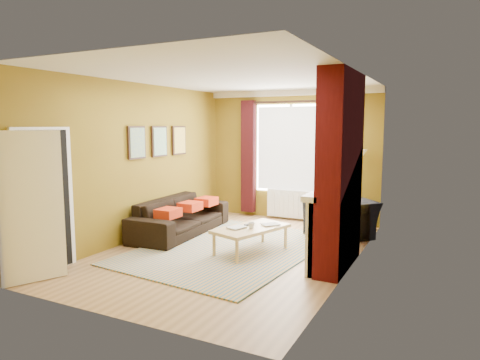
# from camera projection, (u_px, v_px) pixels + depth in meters

# --- Properties ---
(ground) EXTENTS (5.50, 5.50, 0.00)m
(ground) POSITION_uv_depth(u_px,v_px,m) (233.00, 251.00, 7.02)
(ground) COLOR olive
(ground) RESTS_ON ground
(room_walls) EXTENTS (3.82, 5.54, 2.83)m
(room_walls) POSITION_uv_depth(u_px,v_px,m) (276.00, 168.00, 6.82)
(room_walls) COLOR olive
(room_walls) RESTS_ON ground
(striped_rug) EXTENTS (2.91, 3.80, 0.02)m
(striped_rug) POSITION_uv_depth(u_px,v_px,m) (230.00, 249.00, 7.13)
(striped_rug) COLOR teal
(striped_rug) RESTS_ON ground
(sofa) EXTENTS (1.03, 2.37, 0.68)m
(sofa) POSITION_uv_depth(u_px,v_px,m) (181.00, 216.00, 8.12)
(sofa) COLOR black
(sofa) RESTS_ON ground
(armchair) EXTENTS (1.44, 1.45, 0.71)m
(armchair) POSITION_uv_depth(u_px,v_px,m) (341.00, 219.00, 7.79)
(armchair) COLOR black
(armchair) RESTS_ON ground
(coffee_table) EXTENTS (1.00, 1.41, 0.42)m
(coffee_table) POSITION_uv_depth(u_px,v_px,m) (251.00, 230.00, 6.89)
(coffee_table) COLOR #D5B77B
(coffee_table) RESTS_ON ground
(wicker_stool) EXTENTS (0.40, 0.40, 0.40)m
(wicker_stool) POSITION_uv_depth(u_px,v_px,m) (312.00, 215.00, 8.86)
(wicker_stool) COLOR #9A6E43
(wicker_stool) RESTS_ON ground
(floor_lamp) EXTENTS (0.30, 0.30, 1.58)m
(floor_lamp) POSITION_uv_depth(u_px,v_px,m) (361.00, 167.00, 8.31)
(floor_lamp) COLOR black
(floor_lamp) RESTS_ON ground
(book_a) EXTENTS (0.29, 0.34, 0.03)m
(book_a) POSITION_uv_depth(u_px,v_px,m) (232.00, 226.00, 6.88)
(book_a) COLOR #999999
(book_a) RESTS_ON coffee_table
(book_b) EXTENTS (0.34, 0.35, 0.02)m
(book_b) POSITION_uv_depth(u_px,v_px,m) (268.00, 223.00, 7.11)
(book_b) COLOR #999999
(book_b) RESTS_ON coffee_table
(mug) EXTENTS (0.11, 0.11, 0.10)m
(mug) POSITION_uv_depth(u_px,v_px,m) (251.00, 226.00, 6.78)
(mug) COLOR #999999
(mug) RESTS_ON coffee_table
(tv_remote) EXTENTS (0.13, 0.17, 0.02)m
(tv_remote) POSITION_uv_depth(u_px,v_px,m) (249.00, 225.00, 7.01)
(tv_remote) COLOR #27272A
(tv_remote) RESTS_ON coffee_table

